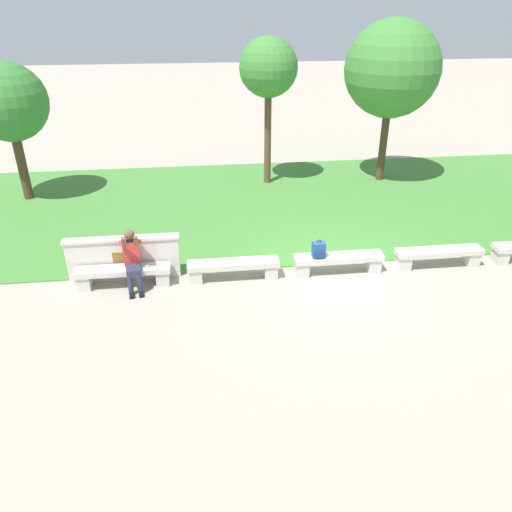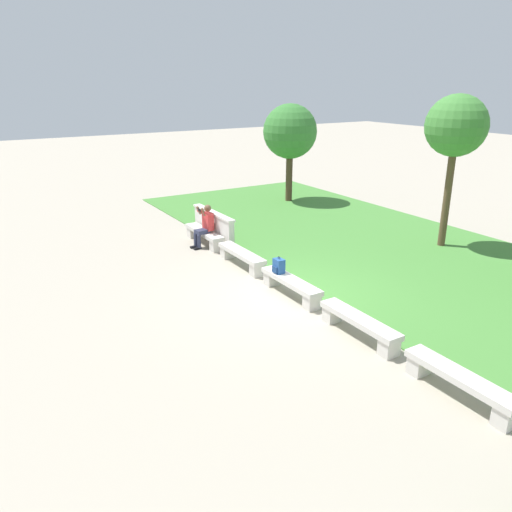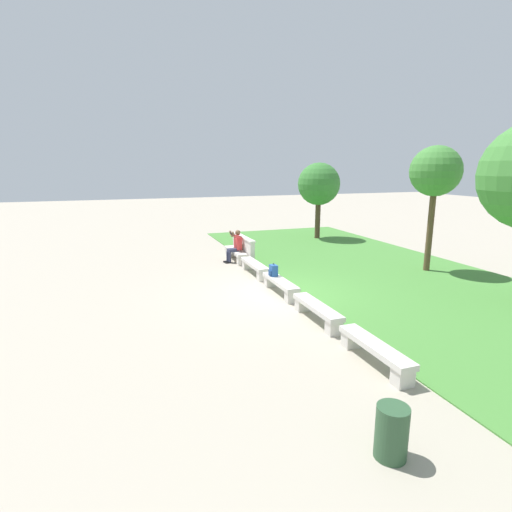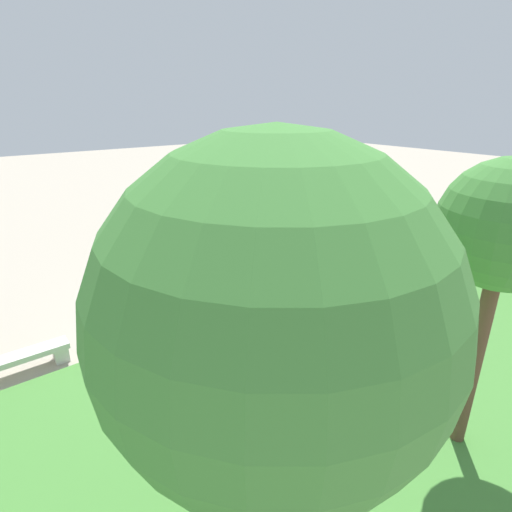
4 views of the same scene
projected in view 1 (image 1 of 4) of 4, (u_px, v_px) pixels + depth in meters
ground_plane at (337, 272)px, 11.45m from camera, size 80.00×80.00×0.00m
grass_strip at (299, 202)px, 15.29m from camera, size 23.61×8.00×0.03m
bench_main at (123, 274)px, 10.79m from camera, size 2.03×0.40×0.45m
bench_near at (233, 267)px, 11.05m from camera, size 2.03×0.40×0.45m
bench_mid at (338, 261)px, 11.31m from camera, size 2.03×0.40×0.45m
bench_far at (439, 255)px, 11.57m from camera, size 2.03×0.40×0.45m
backrest_wall_with_plaque at (124, 258)px, 10.99m from camera, size 2.49×0.24×1.01m
person_photographer at (132, 257)px, 10.55m from camera, size 0.51×0.76×1.32m
backpack at (319, 250)px, 11.08m from camera, size 0.28×0.24×0.43m
tree_behind_wall at (8, 103)px, 14.21m from camera, size 2.24×2.24×4.07m
tree_left_background at (268, 69)px, 15.21m from camera, size 1.80×1.80×4.59m
tree_right_background at (392, 69)px, 15.49m from camera, size 2.97×2.97×5.09m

